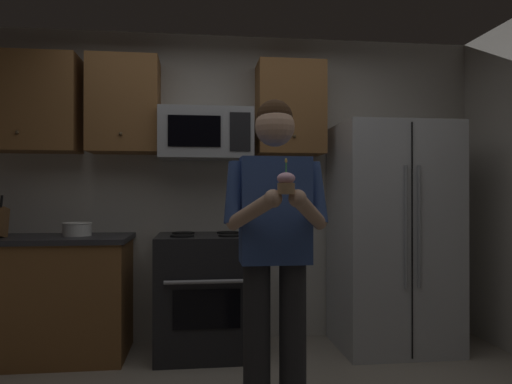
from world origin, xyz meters
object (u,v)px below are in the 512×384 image
(microwave, at_px, (206,134))
(cupcake, at_px, (286,183))
(oven_range, at_px, (206,294))
(bowl_large_white, at_px, (77,229))
(person, at_px, (275,238))
(refrigerator, at_px, (392,236))

(microwave, bearing_deg, cupcake, -77.41)
(oven_range, bearing_deg, bowl_large_white, 177.43)
(oven_range, height_order, person, person)
(oven_range, bearing_deg, refrigerator, -1.50)
(bowl_large_white, xyz_separation_m, cupcake, (1.34, -1.53, 0.32))
(refrigerator, xyz_separation_m, bowl_large_white, (-2.48, 0.08, 0.07))
(microwave, xyz_separation_m, bowl_large_white, (-0.98, -0.08, -0.75))
(microwave, relative_size, refrigerator, 0.41)
(refrigerator, bearing_deg, microwave, 173.97)
(oven_range, distance_m, person, 1.32)
(oven_range, xyz_separation_m, person, (0.36, -1.16, 0.53))
(refrigerator, xyz_separation_m, person, (-1.14, -1.12, 0.10))
(oven_range, distance_m, cupcake, 1.74)
(oven_range, relative_size, person, 0.53)
(refrigerator, relative_size, person, 1.02)
(person, bearing_deg, oven_range, 107.22)
(cupcake, bearing_deg, person, 90.00)
(cupcake, bearing_deg, microwave, 102.59)
(bowl_large_white, relative_size, person, 0.12)
(microwave, bearing_deg, refrigerator, -6.03)
(bowl_large_white, distance_m, person, 1.80)
(refrigerator, bearing_deg, person, -135.59)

